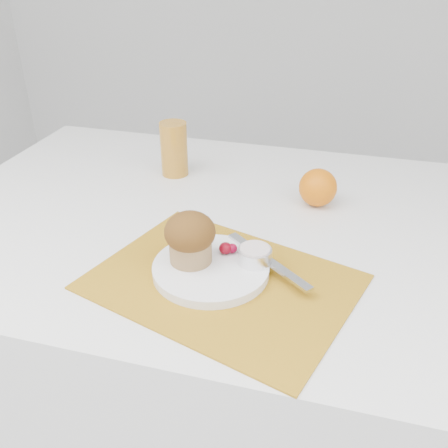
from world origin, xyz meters
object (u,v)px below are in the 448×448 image
(table, at_px, (229,358))
(plate, at_px, (211,269))
(juice_glass, at_px, (174,149))
(orange, at_px, (318,187))
(muffin, at_px, (190,237))

(table, height_order, plate, plate)
(table, distance_m, juice_glass, 0.50)
(orange, bearing_deg, table, -145.99)
(table, relative_size, orange, 15.64)
(plate, bearing_deg, muffin, 172.48)
(juice_glass, relative_size, muffin, 1.42)
(orange, relative_size, juice_glass, 0.63)
(table, bearing_deg, orange, 34.01)
(plate, height_order, orange, orange)
(plate, bearing_deg, juice_glass, 118.50)
(juice_glass, height_order, muffin, juice_glass)
(table, height_order, juice_glass, juice_glass)
(plate, relative_size, muffin, 2.20)
(juice_glass, bearing_deg, table, -43.86)
(muffin, bearing_deg, orange, 58.74)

